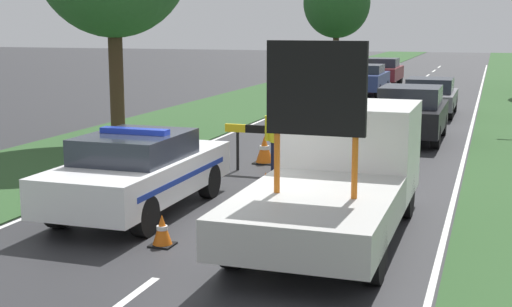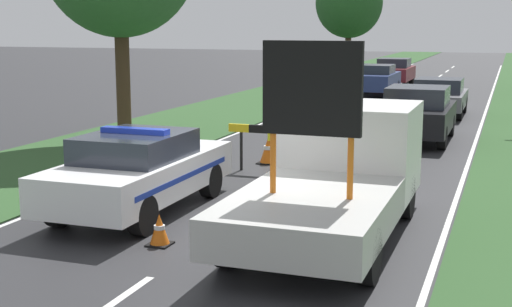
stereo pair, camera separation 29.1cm
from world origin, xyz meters
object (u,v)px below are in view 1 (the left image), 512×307
Objects in this scene: queued_car_wagon_maroon at (383,71)px; traffic_cone_near_police at (264,150)px; police_officer at (278,134)px; queued_car_sedan_black at (410,113)px; queued_car_hatch_blue at (366,79)px; pedestrian_civilian at (322,142)px; traffic_cone_near_truck at (162,230)px; queued_car_suv_grey at (430,96)px; roadside_tree_mid_left at (337,3)px; work_truck at (339,170)px; traffic_cone_centre_front at (266,186)px; police_car at (139,171)px; road_barrier at (287,134)px.

traffic_cone_near_police is at bearing 91.39° from queued_car_wagon_maroon.
police_officer is 6.94m from queued_car_sedan_black.
queued_car_sedan_black is 1.02× the size of queued_car_hatch_blue.
pedestrian_civilian is 3.16× the size of traffic_cone_near_truck.
pedestrian_civilian is 2.76m from traffic_cone_near_police.
queued_car_suv_grey is 23.13m from roadside_tree_mid_left.
work_truck is 3.40m from pedestrian_civilian.
traffic_cone_centre_front is 0.14× the size of queued_car_suv_grey.
queued_car_sedan_black is at bearing 77.40° from traffic_cone_centre_front.
queued_car_suv_grey reaches higher than traffic_cone_near_police.
work_truck reaches higher than police_officer.
queued_car_suv_grey is (0.11, 16.33, -0.29)m from work_truck.
work_truck is at bearing 89.47° from queued_car_sedan_black.
queued_car_wagon_maroon is at bearing -79.07° from queued_car_sedan_black.
pedestrian_civilian is (2.69, 3.31, 0.17)m from police_car.
police_officer reaches higher than queued_car_wagon_maroon.
traffic_cone_near_truck is 0.13× the size of queued_car_suv_grey.
roadside_tree_mid_left is at bearing 99.06° from traffic_cone_near_police.
police_car reaches higher than traffic_cone_near_truck.
police_officer is 0.44× the size of queued_car_wagon_maroon.
pedestrian_civilian is 13.15m from queued_car_suv_grey.
traffic_cone_near_police is 33.12m from roadside_tree_mid_left.
work_truck reaches higher than queued_car_wagon_maroon.
work_truck is 3.52× the size of pedestrian_civilian.
roadside_tree_mid_left is at bearing -73.40° from queued_car_sedan_black.
road_barrier reaches higher than traffic_cone_centre_front.
traffic_cone_centre_front is 14.95m from queued_car_suv_grey.
road_barrier is 1.35m from pedestrian_civilian.
queued_car_suv_grey is (0.02, 6.41, -0.09)m from queued_car_sedan_black.
police_car is 4.51m from road_barrier.
roadside_tree_mid_left reaches higher than queued_car_suv_grey.
traffic_cone_near_police is 7.00m from traffic_cone_near_truck.
queued_car_hatch_blue is (-1.08, 25.05, 0.54)m from traffic_cone_near_truck.
traffic_cone_near_police is 11.62m from queued_car_suv_grey.
roadside_tree_mid_left is (-5.71, 39.38, 4.63)m from traffic_cone_near_truck.
traffic_cone_near_police is at bearing 94.42° from traffic_cone_near_truck.
traffic_cone_near_police is 5.71m from queued_car_sedan_black.
traffic_cone_centre_front is at bearing 86.54° from police_officer.
pedestrian_civilian reaches higher than queued_car_hatch_blue.
work_truck is at bearing 89.61° from queued_car_suv_grey.
police_car is 4.27m from pedestrian_civilian.
road_barrier is at bearing 94.29° from queued_car_hatch_blue.
queued_car_wagon_maroon is at bearing 74.86° from pedestrian_civilian.
police_car is 5.29m from traffic_cone_near_police.
traffic_cone_near_police is at bearing 137.46° from road_barrier.
queued_car_wagon_maroon reaches higher than traffic_cone_centre_front.
police_officer is at bearing 57.90° from police_car.
traffic_cone_centre_front is at bearing -133.55° from pedestrian_civilian.
traffic_cone_centre_front is 0.14× the size of queued_car_wagon_maroon.
police_car is at bearing -0.76° from work_truck.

